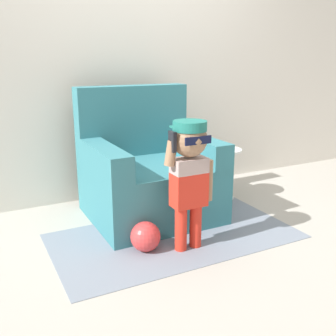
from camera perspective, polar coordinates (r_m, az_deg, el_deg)
name	(u,v)px	position (r m, az deg, el deg)	size (l,w,h in m)	color
ground_plane	(169,215)	(3.32, 0.15, -6.83)	(10.00, 10.00, 0.00)	#ADA89E
wall_back	(133,55)	(3.73, -5.16, 16.06)	(10.00, 0.05, 2.60)	silver
armchair	(148,174)	(3.24, -2.92, -0.89)	(0.98, 0.90, 1.05)	teal
person_child	(189,166)	(2.57, 3.13, 0.34)	(0.36, 0.27, 0.89)	red
side_table	(223,169)	(3.64, 8.03, -0.15)	(0.32, 0.32, 0.48)	white
rug	(175,236)	(2.95, 1.02, -9.79)	(1.78, 0.95, 0.01)	gray
toy_ball	(145,237)	(2.71, -3.29, -9.90)	(0.21, 0.21, 0.21)	#D13838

